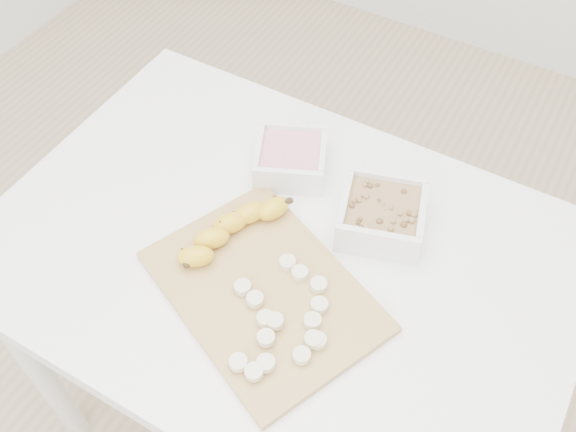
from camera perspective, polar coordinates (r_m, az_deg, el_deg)
The scene contains 7 objects.
ground at distance 1.76m, azimuth -0.51°, elevation -17.29°, with size 3.50×3.50×0.00m, color #C6AD89.
table at distance 1.17m, azimuth -0.73°, elevation -5.73°, with size 1.00×0.70×0.75m.
bowl_yogurt at distance 1.19m, azimuth 0.24°, elevation 5.16°, with size 0.17×0.17×0.06m.
bowl_granola at distance 1.11m, azimuth 8.32°, elevation 0.13°, with size 0.18×0.18×0.07m.
cutting_board at distance 1.04m, azimuth -2.19°, elevation -6.68°, with size 0.37×0.26×0.01m, color tan.
banana at distance 1.08m, azimuth -5.11°, elevation -1.30°, with size 0.06×0.21×0.04m, color gold, non-canonical shape.
banana_slices at distance 0.99m, azimuth -0.40°, elevation -9.25°, with size 0.17×0.22×0.02m.
Camera 1 is at (0.33, -0.54, 1.64)m, focal length 40.00 mm.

